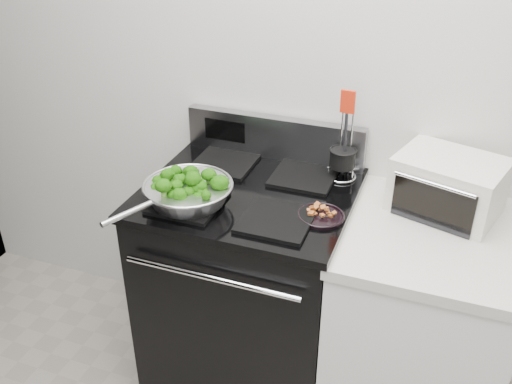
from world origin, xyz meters
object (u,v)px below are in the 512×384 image
at_px(toaster_oven, 448,185).
at_px(skillet, 188,192).
at_px(gas_range, 249,285).
at_px(bacon_plate, 321,213).
at_px(utensil_holder, 342,163).

bearing_deg(toaster_oven, skillet, -142.31).
height_order(gas_range, toaster_oven, gas_range).
distance_m(gas_range, bacon_plate, 0.58).
distance_m(bacon_plate, toaster_oven, 0.48).
relative_size(bacon_plate, utensil_holder, 0.45).
height_order(bacon_plate, toaster_oven, toaster_oven).
distance_m(gas_range, utensil_holder, 0.65).
xyz_separation_m(bacon_plate, toaster_oven, (0.40, 0.26, 0.06)).
bearing_deg(gas_range, utensil_holder, 35.74).
xyz_separation_m(gas_range, toaster_oven, (0.71, 0.16, 0.54)).
bearing_deg(skillet, gas_range, 70.43).
bearing_deg(toaster_oven, bacon_plate, -130.63).
bearing_deg(gas_range, bacon_plate, -17.05).
bearing_deg(utensil_holder, toaster_oven, -4.79).
bearing_deg(gas_range, toaster_oven, 12.91).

